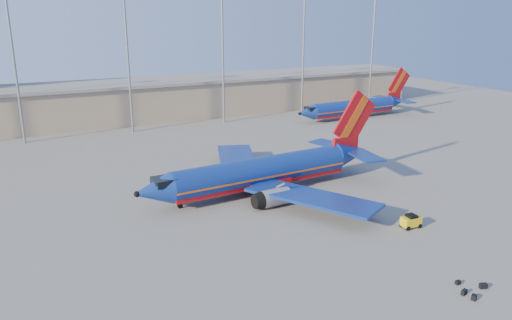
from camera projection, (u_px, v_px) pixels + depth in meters
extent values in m
plane|color=slate|center=(259.00, 201.00, 63.51)|extent=(220.00, 220.00, 0.00)
cube|color=gray|center=(184.00, 98.00, 116.34)|extent=(120.00, 15.00, 8.00)
cube|color=slate|center=(183.00, 80.00, 115.15)|extent=(122.00, 16.00, 0.60)
cylinder|color=gray|center=(15.00, 66.00, 88.05)|extent=(0.44, 0.44, 28.00)
cylinder|color=gray|center=(128.00, 61.00, 96.73)|extent=(0.44, 0.44, 28.00)
cylinder|color=gray|center=(223.00, 57.00, 105.42)|extent=(0.44, 0.44, 28.00)
cylinder|color=gray|center=(303.00, 54.00, 114.11)|extent=(0.44, 0.44, 28.00)
cylinder|color=gray|center=(372.00, 51.00, 122.80)|extent=(0.44, 0.44, 28.00)
cylinder|color=navy|center=(260.00, 172.00, 65.86)|extent=(25.32, 5.57, 3.87)
cube|color=#AF0E12|center=(260.00, 179.00, 66.14)|extent=(25.27, 4.84, 1.36)
cube|color=#D95212|center=(260.00, 173.00, 65.94)|extent=(25.33, 5.61, 0.23)
cone|color=navy|center=(153.00, 191.00, 58.61)|extent=(4.65, 4.16, 3.87)
cube|color=black|center=(164.00, 181.00, 59.00)|extent=(2.69, 2.89, 0.84)
cone|color=navy|center=(349.00, 153.00, 73.27)|extent=(5.69, 4.23, 3.87)
cube|color=#AF0E12|center=(345.00, 144.00, 72.46)|extent=(4.42, 0.87, 2.30)
cube|color=#AF0E12|center=(354.00, 119.00, 72.14)|extent=(7.69, 0.86, 8.35)
cube|color=#D95212|center=(353.00, 119.00, 72.04)|extent=(5.13, 0.79, 6.55)
cube|color=navy|center=(332.00, 144.00, 75.83)|extent=(4.85, 7.30, 0.23)
cube|color=navy|center=(364.00, 155.00, 69.97)|extent=(4.05, 7.07, 0.23)
cube|color=navy|center=(237.00, 160.00, 74.49)|extent=(10.49, 17.03, 0.37)
cube|color=navy|center=(312.00, 197.00, 59.31)|extent=(12.21, 16.79, 0.37)
cube|color=#AF0E12|center=(264.00, 181.00, 66.52)|extent=(6.54, 4.50, 1.05)
cylinder|color=gray|center=(233.00, 174.00, 70.19)|extent=(3.91, 2.45, 2.20)
cylinder|color=gray|center=(275.00, 197.00, 61.22)|extent=(3.91, 2.45, 2.20)
cylinder|color=gray|center=(180.00, 204.00, 60.84)|extent=(0.27, 0.27, 1.15)
cylinder|color=black|center=(180.00, 206.00, 60.91)|extent=(0.69, 0.31, 0.67)
cylinder|color=black|center=(260.00, 181.00, 69.55)|extent=(0.92, 0.63, 0.88)
cylinder|color=black|center=(282.00, 193.00, 65.07)|extent=(0.92, 0.63, 0.88)
cylinder|color=navy|center=(353.00, 107.00, 112.96)|extent=(21.96, 4.44, 3.36)
cube|color=#AF0E12|center=(352.00, 111.00, 113.21)|extent=(21.93, 3.80, 1.18)
cube|color=#D95212|center=(353.00, 108.00, 113.03)|extent=(21.96, 4.47, 0.20)
cone|color=navy|center=(306.00, 113.00, 106.86)|extent=(3.98, 3.55, 3.36)
cube|color=black|center=(311.00, 108.00, 107.18)|extent=(2.30, 2.47, 0.73)
cone|color=navy|center=(396.00, 101.00, 119.19)|extent=(4.89, 3.59, 3.36)
cube|color=#AF0E12|center=(394.00, 96.00, 118.50)|extent=(3.84, 0.69, 2.00)
cube|color=#AF0E12|center=(399.00, 82.00, 118.21)|extent=(6.68, 0.62, 7.26)
cube|color=#D95212|center=(398.00, 83.00, 118.12)|extent=(4.45, 0.60, 5.69)
cube|color=navy|center=(386.00, 97.00, 121.45)|extent=(4.13, 6.32, 0.20)
cube|color=navy|center=(404.00, 101.00, 116.30)|extent=(3.62, 6.18, 0.20)
cylinder|color=black|center=(352.00, 116.00, 113.54)|extent=(0.67, 0.67, 0.82)
cube|color=gold|center=(411.00, 221.00, 55.29)|extent=(2.19, 1.34, 1.01)
cube|color=black|center=(411.00, 216.00, 55.12)|extent=(1.07, 1.17, 0.35)
cylinder|color=black|center=(401.00, 225.00, 55.61)|extent=(0.53, 0.21, 0.52)
cylinder|color=black|center=(408.00, 228.00, 54.64)|extent=(0.53, 0.21, 0.52)
cylinder|color=black|center=(413.00, 222.00, 56.23)|extent=(0.53, 0.21, 0.52)
cylinder|color=black|center=(420.00, 226.00, 55.25)|extent=(0.53, 0.21, 0.52)
cube|color=black|center=(464.00, 292.00, 42.22)|extent=(0.68, 0.46, 0.44)
cube|color=black|center=(474.00, 297.00, 41.44)|extent=(0.63, 0.58, 0.45)
cube|color=black|center=(483.00, 286.00, 43.19)|extent=(0.74, 0.57, 0.45)
cube|color=black|center=(458.00, 282.00, 43.83)|extent=(0.48, 0.33, 0.36)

